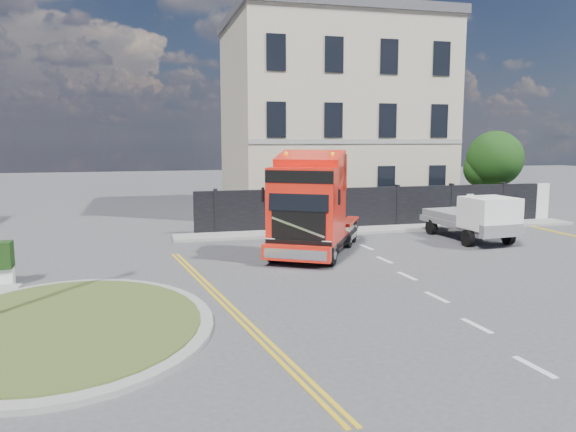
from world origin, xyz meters
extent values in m
plane|color=#424244|center=(0.00, 0.00, 0.00)|extent=(120.00, 120.00, 0.00)
cylinder|color=gray|center=(-7.00, -3.00, 0.06)|extent=(6.80, 6.80, 0.12)
cylinder|color=#375120|center=(-7.00, -3.00, 0.14)|extent=(6.20, 6.20, 0.05)
cube|color=black|center=(6.00, 9.00, 1.00)|extent=(18.00, 0.25, 2.00)
cube|color=silver|center=(14.50, 9.00, 1.00)|extent=(2.60, 0.12, 2.00)
cube|color=#BFB098|center=(6.00, 16.50, 5.50)|extent=(12.00, 10.00, 11.00)
cube|color=#49494D|center=(6.00, 16.50, 11.25)|extent=(12.30, 10.30, 0.50)
cube|color=#BFB098|center=(3.00, 16.50, 12.00)|extent=(0.80, 0.80, 1.60)
cube|color=#BFB098|center=(9.00, 16.50, 12.00)|extent=(0.80, 0.80, 1.60)
cylinder|color=#382619|center=(14.50, 12.00, 1.20)|extent=(0.24, 0.24, 2.40)
sphere|color=black|center=(14.50, 12.00, 3.20)|extent=(3.20, 3.20, 3.20)
sphere|color=black|center=(14.00, 12.40, 2.60)|extent=(2.20, 2.20, 2.20)
cube|color=gray|center=(6.00, 8.10, 0.06)|extent=(20.00, 1.60, 0.12)
cube|color=black|center=(1.39, 4.27, 0.71)|extent=(5.03, 6.36, 0.43)
cube|color=red|center=(0.55, 2.83, 2.05)|extent=(3.30, 3.33, 2.66)
cube|color=red|center=(1.05, 3.69, 3.14)|extent=(2.49, 1.94, 1.33)
cube|color=black|center=(-0.06, 1.78, 2.43)|extent=(1.84, 1.10, 1.00)
cube|color=red|center=(-0.21, 1.51, 0.52)|extent=(2.22, 1.48, 0.52)
cylinder|color=black|center=(-0.72, 2.69, 0.49)|extent=(0.76, 1.01, 0.99)
cylinder|color=gray|center=(-0.72, 2.69, 0.49)|extent=(0.57, 0.64, 0.54)
cylinder|color=black|center=(1.06, 1.65, 0.49)|extent=(0.76, 1.01, 0.99)
cylinder|color=gray|center=(1.06, 1.65, 0.49)|extent=(0.57, 0.64, 0.54)
cylinder|color=black|center=(0.98, 5.61, 0.49)|extent=(0.76, 1.01, 0.99)
cylinder|color=gray|center=(0.98, 5.61, 0.49)|extent=(0.57, 0.64, 0.54)
cylinder|color=black|center=(2.75, 4.58, 0.49)|extent=(0.76, 1.01, 0.99)
cylinder|color=gray|center=(2.75, 4.58, 0.49)|extent=(0.57, 0.64, 0.54)
cylinder|color=black|center=(1.55, 6.60, 0.49)|extent=(0.76, 1.01, 0.99)
cylinder|color=gray|center=(1.55, 6.60, 0.49)|extent=(0.57, 0.64, 0.54)
cylinder|color=black|center=(3.33, 5.56, 0.49)|extent=(0.76, 1.01, 0.99)
cylinder|color=gray|center=(3.33, 5.56, 0.49)|extent=(0.57, 0.64, 0.54)
cube|color=slate|center=(8.52, 5.01, 0.70)|extent=(2.26, 4.92, 0.25)
cube|color=white|center=(8.52, 3.52, 1.35)|extent=(2.03, 1.94, 1.30)
cylinder|color=black|center=(7.57, 3.52, 0.35)|extent=(0.25, 0.70, 0.70)
cylinder|color=black|center=(9.47, 3.52, 0.35)|extent=(0.25, 0.70, 0.70)
cylinder|color=black|center=(7.57, 6.51, 0.35)|extent=(0.25, 0.70, 0.70)
cylinder|color=black|center=(9.47, 6.51, 0.35)|extent=(0.25, 0.70, 0.70)
camera|label=1|loc=(-5.11, -16.43, 4.41)|focal=35.00mm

